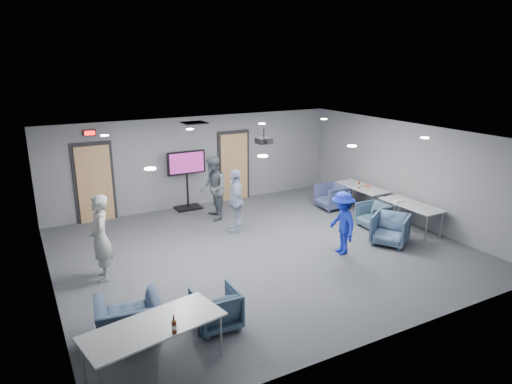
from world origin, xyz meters
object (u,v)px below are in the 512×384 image
table_right_b (411,206)px  chair_front_b (129,318)px  person_d (342,223)px  table_front_left (154,327)px  tv_stand (187,177)px  person_a (100,238)px  person_c (236,200)px  chair_right_b (373,215)px  person_b (213,188)px  bottle_front (174,327)px  table_right_a (362,188)px  chair_right_a (332,197)px  chair_front_a (216,308)px  chair_right_c (390,229)px  bottle_right (359,185)px  projector (264,141)px

table_right_b → chair_front_b: bearing=99.5°
chair_front_b → person_d: bearing=-160.7°
table_front_left → tv_stand: tv_stand is taller
person_a → person_c: person_a is taller
tv_stand → chair_right_b: bearing=-45.3°
person_b → table_front_left: size_ratio=0.85×
person_b → bottle_front: bearing=-15.0°
table_right_a → bottle_front: bottle_front is taller
person_a → chair_right_a: (6.89, 1.45, -0.52)m
person_c → bottle_front: 5.76m
chair_front_a → person_b: bearing=-111.8°
person_d → table_front_left: (-4.95, -1.99, -0.04)m
bottle_front → tv_stand: (2.80, 7.08, 0.16)m
table_right_b → chair_right_c: bearing=110.3°
bottle_right → projector: projector is taller
chair_right_a → table_right_b: bearing=16.9°
chair_right_a → table_front_left: bearing=-53.0°
person_d → tv_stand: (-1.96, 4.76, 0.26)m
chair_front_b → table_right_a: (7.57, 3.17, 0.35)m
tv_stand → bottle_front: bearing=-111.6°
person_c → chair_front_b: (-3.59, -3.42, -0.50)m
table_right_a → bottle_front: bearing=121.9°
chair_front_b → table_right_b: bearing=-162.2°
chair_right_c → projector: projector is taller
chair_front_a → table_right_a: 7.17m
person_a → chair_right_c: 6.61m
chair_right_c → table_right_b: (1.10, 0.41, 0.31)m
chair_right_c → tv_stand: 5.95m
tv_stand → chair_right_a: bearing=-28.1°
bottle_front → person_a: bearing=94.8°
chair_front_a → bottle_right: size_ratio=2.99×
chair_front_b → bottle_right: (7.37, 3.07, 0.49)m
person_b → chair_right_c: size_ratio=2.17×
person_a → person_c: 3.74m
chair_right_c → chair_front_b: bearing=-114.6°
person_d → chair_front_b: bearing=-67.4°
person_b → projector: bearing=37.0°
chair_right_b → chair_front_a: size_ratio=0.99×
table_right_a → table_right_b: 1.90m
table_right_b → person_d: bearing=96.3°
table_right_a → tv_stand: tv_stand is taller
chair_right_c → bottle_front: 6.53m
chair_front_b → bottle_right: 7.99m
person_a → chair_right_a: person_a is taller
person_c → table_right_a: person_c is taller
person_c → table_right_b: (3.97, -2.15, -0.15)m
person_d → table_right_b: person_d is taller
tv_stand → projector: size_ratio=4.86×
chair_front_b → projector: 5.50m
chair_front_b → bottle_front: size_ratio=3.64×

